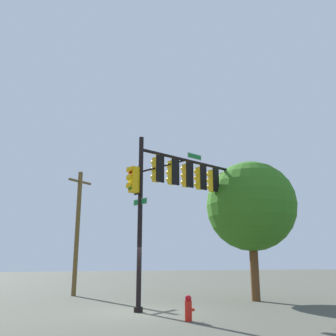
{
  "coord_description": "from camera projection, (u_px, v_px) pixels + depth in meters",
  "views": [
    {
      "loc": [
        -3.88,
        -15.02,
        1.97
      ],
      "look_at": [
        1.25,
        0.03,
        5.95
      ],
      "focal_mm": 39.59,
      "sensor_mm": 36.0,
      "label": 1
    }
  ],
  "objects": [
    {
      "name": "signal_pole_assembly",
      "position": [
        179.0,
        183.0,
        17.29
      ],
      "size": [
        6.22,
        2.85,
        7.24
      ],
      "color": "black",
      "rests_on": "ground_plane"
    },
    {
      "name": "utility_pole",
      "position": [
        77.0,
        229.0,
        22.23
      ],
      "size": [
        1.48,
        1.22,
        7.33
      ],
      "color": "brown",
      "rests_on": "ground_plane"
    },
    {
      "name": "tree_mid",
      "position": [
        251.0,
        206.0,
        19.71
      ],
      "size": [
        4.74,
        4.74,
        7.18
      ],
      "color": "brown",
      "rests_on": "ground_plane"
    },
    {
      "name": "ground_plane",
      "position": [
        138.0,
        312.0,
        14.52
      ],
      "size": [
        120.0,
        120.0,
        0.0
      ],
      "primitive_type": "plane",
      "color": "#46493F"
    },
    {
      "name": "fire_hydrant",
      "position": [
        188.0,
        308.0,
        12.47
      ],
      "size": [
        0.33,
        0.24,
        0.83
      ],
      "color": "red",
      "rests_on": "ground_plane"
    }
  ]
}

